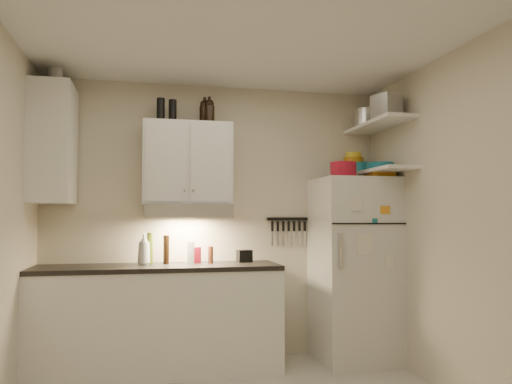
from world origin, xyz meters
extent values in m
cube|color=white|center=(0.00, 0.00, 2.61)|extent=(3.20, 3.00, 0.02)
cube|color=beige|center=(0.00, 1.51, 1.30)|extent=(3.20, 0.02, 2.60)
cube|color=beige|center=(1.61, 0.00, 1.30)|extent=(0.02, 3.00, 2.60)
cube|color=white|center=(-0.55, 1.20, 0.44)|extent=(2.10, 0.60, 0.88)
cube|color=black|center=(-0.55, 1.20, 0.90)|extent=(2.10, 0.62, 0.04)
cube|color=white|center=(-0.30, 1.33, 1.83)|extent=(0.80, 0.33, 0.75)
cube|color=white|center=(-1.44, 1.20, 1.95)|extent=(0.33, 0.55, 1.00)
cube|color=silver|center=(-0.30, 1.27, 1.39)|extent=(0.76, 0.46, 0.12)
cube|color=silver|center=(1.25, 1.16, 0.85)|extent=(0.70, 0.68, 1.70)
cube|color=white|center=(1.45, 1.02, 2.20)|extent=(0.30, 0.95, 0.03)
cube|color=white|center=(1.45, 1.02, 1.76)|extent=(0.30, 0.95, 0.03)
cube|color=black|center=(0.70, 1.49, 1.32)|extent=(0.42, 0.02, 0.03)
cylinder|color=maroon|center=(1.10, 1.04, 1.77)|extent=(0.24, 0.24, 0.14)
cube|color=orange|center=(1.46, 1.03, 1.74)|extent=(0.23, 0.28, 0.09)
cylinder|color=silver|center=(1.24, 1.13, 1.76)|extent=(0.08, 0.08, 0.11)
cylinder|color=silver|center=(1.47, 1.33, 2.31)|extent=(0.28, 0.28, 0.19)
cube|color=#AAAAAD|center=(1.41, 0.88, 2.30)|extent=(0.22, 0.20, 0.17)
cube|color=#AAAAAD|center=(1.41, 0.78, 2.32)|extent=(0.26, 0.26, 0.20)
cylinder|color=#16687B|center=(1.41, 1.36, 1.82)|extent=(0.25, 0.25, 0.10)
cylinder|color=#C77F12|center=(1.37, 1.41, 1.90)|extent=(0.20, 0.20, 0.06)
cylinder|color=yellow|center=(1.37, 1.41, 1.96)|extent=(0.16, 0.16, 0.05)
cylinder|color=#16687B|center=(1.44, 0.98, 1.81)|extent=(0.31, 0.31, 0.06)
cylinder|color=black|center=(-0.44, 1.33, 2.30)|extent=(0.09, 0.09, 0.21)
cylinder|color=black|center=(-0.54, 1.30, 2.31)|extent=(0.09, 0.09, 0.21)
cylinder|color=silver|center=(-1.43, 1.21, 2.53)|extent=(0.13, 0.13, 0.16)
imported|color=white|center=(-0.68, 1.22, 1.08)|extent=(0.16, 0.16, 0.31)
cylinder|color=#582B1A|center=(-0.09, 1.28, 1.00)|extent=(0.05, 0.05, 0.15)
cylinder|color=#556719|center=(-0.63, 1.28, 1.06)|extent=(0.07, 0.07, 0.28)
cylinder|color=black|center=(-0.48, 1.28, 1.05)|extent=(0.06, 0.06, 0.26)
cylinder|color=silver|center=(-0.27, 1.27, 1.02)|extent=(0.08, 0.08, 0.19)
cylinder|color=maroon|center=(-0.20, 1.33, 0.99)|extent=(0.09, 0.09, 0.15)
cube|color=black|center=(0.23, 1.33, 0.98)|extent=(0.15, 0.11, 0.11)
camera|label=1|loc=(-0.66, -3.24, 1.32)|focal=35.00mm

